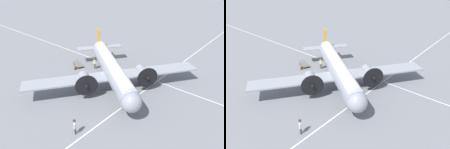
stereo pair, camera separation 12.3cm
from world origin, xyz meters
The scene contains 8 objects.
ground_plane centered at (0.00, 0.00, 0.00)m, with size 300.00×300.00×0.00m, color slate.
apron_line_eastwest centered at (0.00, 4.38, 0.00)m, with size 120.00×0.16×0.01m.
apron_line_northsouth centered at (-4.75, 0.00, 0.00)m, with size 0.16×120.00×0.01m.
airliner_main centered at (0.22, 0.31, 2.42)m, with size 20.32×18.08×5.45m.
crew_foreground centered at (9.80, 3.53, 1.05)m, with size 0.42×0.43×1.67m.
passenger_boarding centered at (-2.08, -5.29, 1.11)m, with size 0.34×0.60×1.78m.
suitcase_near_door centered at (0.17, -7.40, 0.24)m, with size 0.50×0.20×0.52m.
baggage_cart centered at (-1.02, -8.12, 0.28)m, with size 1.72×2.53×0.56m.
Camera 2 is at (19.99, 17.10, 15.29)m, focal length 35.00 mm.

